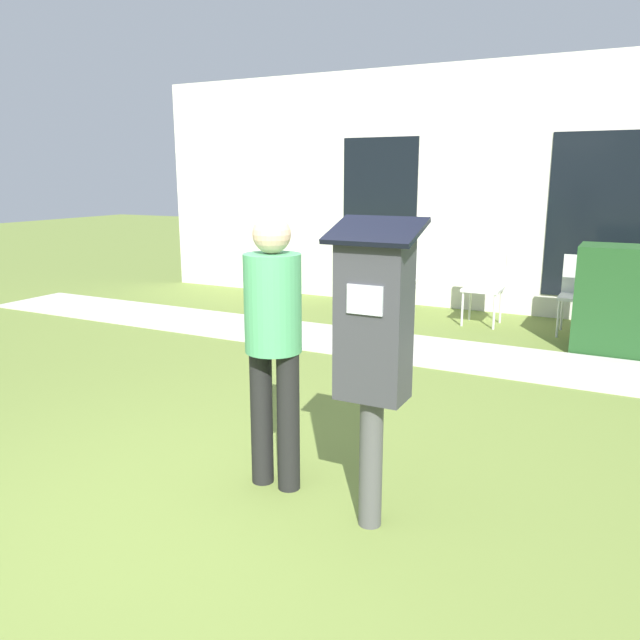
% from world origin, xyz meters
% --- Properties ---
extents(ground_plane, '(40.00, 40.00, 0.00)m').
position_xyz_m(ground_plane, '(0.00, 0.00, 0.00)').
color(ground_plane, olive).
extents(sidewalk, '(12.00, 1.10, 0.02)m').
position_xyz_m(sidewalk, '(0.00, 3.80, 0.01)').
color(sidewalk, beige).
rests_on(sidewalk, ground).
extents(building_facade, '(10.00, 0.26, 3.20)m').
position_xyz_m(building_facade, '(0.00, 6.17, 1.60)').
color(building_facade, silver).
rests_on(building_facade, ground).
extents(parking_meter, '(0.44, 0.31, 1.59)m').
position_xyz_m(parking_meter, '(0.79, 0.48, 1.02)').
color(parking_meter, '#4C4C4C').
rests_on(parking_meter, ground).
extents(person_standing, '(0.32, 0.32, 1.58)m').
position_xyz_m(person_standing, '(0.13, 0.63, 0.93)').
color(person_standing, black).
rests_on(person_standing, ground).
extents(outdoor_chair_left, '(0.44, 0.44, 0.90)m').
position_xyz_m(outdoor_chair_left, '(-0.82, 5.31, 0.53)').
color(outdoor_chair_left, silver).
rests_on(outdoor_chair_left, ground).
extents(outdoor_chair_middle, '(0.44, 0.44, 0.90)m').
position_xyz_m(outdoor_chair_middle, '(0.27, 5.36, 0.53)').
color(outdoor_chair_middle, silver).
rests_on(outdoor_chair_middle, ground).
extents(outdoor_chair_right, '(0.44, 0.44, 0.90)m').
position_xyz_m(outdoor_chair_right, '(1.37, 5.32, 0.53)').
color(outdoor_chair_right, silver).
rests_on(outdoor_chair_right, ground).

